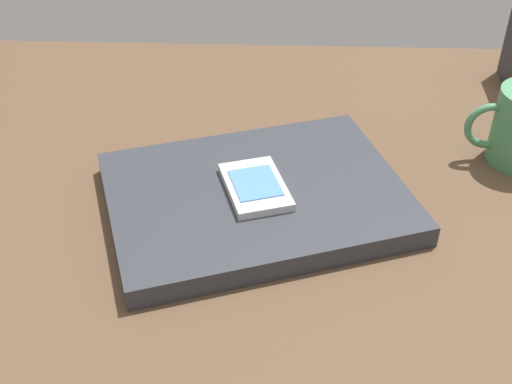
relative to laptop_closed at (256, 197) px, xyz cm
name	(u,v)px	position (x,y,z in cm)	size (l,w,h in cm)	color
desk_surface	(247,197)	(1.29, -3.69, -2.76)	(120.00, 80.00, 3.00)	brown
laptop_closed	(256,197)	(0.00, 0.00, 0.00)	(32.53, 24.24, 2.53)	#33353D
cell_phone_on_laptop	(255,187)	(0.05, 0.39, 1.77)	(8.90, 11.08, 1.09)	silver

